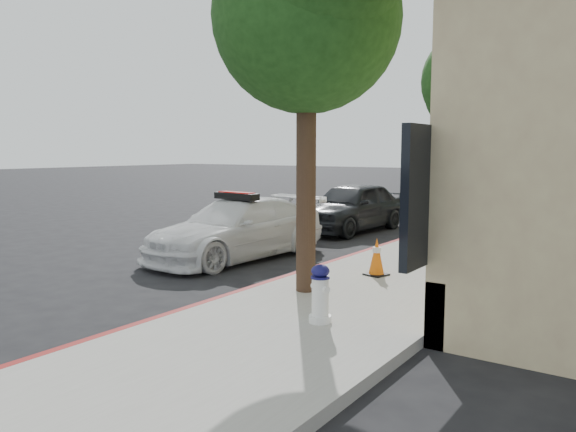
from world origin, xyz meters
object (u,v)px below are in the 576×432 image
at_px(parked_car_mid, 351,207).
at_px(fire_hydrant, 320,294).
at_px(parked_car_far, 450,192).
at_px(traffic_cone, 377,257).
at_px(police_car, 237,229).

relative_size(parked_car_mid, fire_hydrant, 5.58).
distance_m(parked_car_far, fire_hydrant, 16.70).
distance_m(fire_hydrant, traffic_cone, 2.92).
height_order(police_car, traffic_cone, police_car).
xyz_separation_m(parked_car_far, fire_hydrant, (3.85, -16.25, -0.13)).
bearing_deg(parked_car_mid, fire_hydrant, -60.41).
bearing_deg(fire_hydrant, parked_car_far, 126.77).
bearing_deg(fire_hydrant, police_car, 164.90).
height_order(parked_car_far, fire_hydrant, parked_car_far).
relative_size(parked_car_far, traffic_cone, 5.89).
xyz_separation_m(police_car, parked_car_far, (0.22, 13.01, -0.01)).
height_order(police_car, parked_car_mid, police_car).
bearing_deg(traffic_cone, fire_hydrant, -78.17).
relative_size(fire_hydrant, traffic_cone, 1.13).
xyz_separation_m(parked_car_mid, parked_car_far, (0.15, 8.00, -0.07)).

